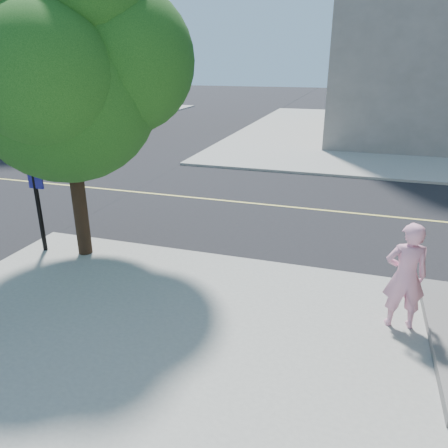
% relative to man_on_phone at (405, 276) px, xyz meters
% --- Properties ---
extents(ground, '(140.00, 140.00, 0.00)m').
position_rel_man_on_phone_xyz_m(ground, '(-7.92, 1.89, -1.11)').
color(ground, black).
rests_on(ground, ground).
extents(road_ew, '(140.00, 9.00, 0.01)m').
position_rel_man_on_phone_xyz_m(road_ew, '(-7.92, 6.39, -1.11)').
color(road_ew, black).
rests_on(road_ew, ground).
extents(sidewalk_nw, '(26.00, 25.00, 0.12)m').
position_rel_man_on_phone_xyz_m(sidewalk_nw, '(-30.92, 23.39, -1.05)').
color(sidewalk_nw, gray).
rests_on(sidewalk_nw, ground).
extents(man_on_phone, '(0.78, 0.57, 1.99)m').
position_rel_man_on_phone_xyz_m(man_on_phone, '(0.00, 0.00, 0.00)').
color(man_on_phone, pink).
rests_on(man_on_phone, sidewalk_se).
extents(street_tree, '(5.15, 4.68, 6.83)m').
position_rel_man_on_phone_xyz_m(street_tree, '(-7.14, 1.00, 3.42)').
color(street_tree, black).
rests_on(street_tree, sidewalk_se).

